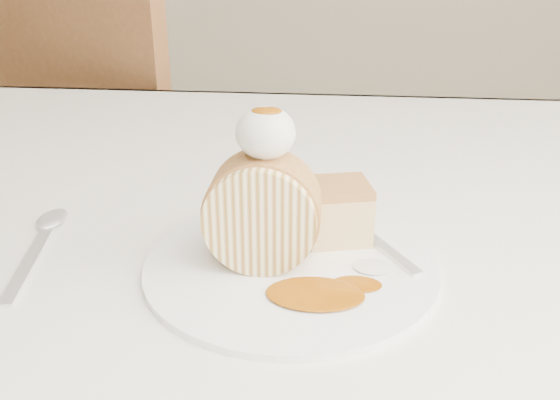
{
  "coord_description": "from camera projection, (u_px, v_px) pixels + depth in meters",
  "views": [
    {
      "loc": [
        0.05,
        -0.4,
        1.03
      ],
      "look_at": [
        0.01,
        0.07,
        0.81
      ],
      "focal_mm": 40.0,
      "sensor_mm": 36.0,
      "label": 1
    }
  ],
  "objects": [
    {
      "name": "whipped_cream",
      "position": [
        265.0,
        133.0,
        0.49
      ],
      "size": [
        0.05,
        0.05,
        0.04
      ],
      "primitive_type": "ellipsoid",
      "color": "silver",
      "rests_on": "roulade_slice"
    },
    {
      "name": "cake_chunk",
      "position": [
        337.0,
        215.0,
        0.56
      ],
      "size": [
        0.07,
        0.06,
        0.05
      ],
      "primitive_type": "cube",
      "rotation": [
        0.0,
        0.0,
        0.23
      ],
      "color": "#AB8340",
      "rests_on": "plate"
    },
    {
      "name": "fork",
      "position": [
        383.0,
        246.0,
        0.56
      ],
      "size": [
        0.09,
        0.14,
        0.0
      ],
      "primitive_type": "cube",
      "rotation": [
        0.0,
        0.0,
        0.52
      ],
      "color": "silver",
      "rests_on": "plate"
    },
    {
      "name": "chair_far",
      "position": [
        122.0,
        160.0,
        1.4
      ],
      "size": [
        0.57,
        0.57,
        0.93
      ],
      "rotation": [
        0.0,
        0.0,
        2.76
      ],
      "color": "brown",
      "rests_on": "ground"
    },
    {
      "name": "roulade_slice",
      "position": [
        262.0,
        213.0,
        0.51
      ],
      "size": [
        0.09,
        0.05,
        0.09
      ],
      "primitive_type": "cylinder",
      "rotation": [
        1.57,
        0.0,
        -0.0
      ],
      "color": "#FAE9AD",
      "rests_on": "plate"
    },
    {
      "name": "caramel_pool",
      "position": [
        315.0,
        294.0,
        0.48
      ],
      "size": [
        0.09,
        0.07,
        0.0
      ],
      "primitive_type": null,
      "rotation": [
        0.0,
        0.0,
        0.23
      ],
      "color": "#854305",
      "rests_on": "plate"
    },
    {
      "name": "table",
      "position": [
        286.0,
        275.0,
        0.7
      ],
      "size": [
        1.4,
        0.9,
        0.75
      ],
      "color": "silver",
      "rests_on": "ground"
    },
    {
      "name": "spoon",
      "position": [
        28.0,
        264.0,
        0.54
      ],
      "size": [
        0.05,
        0.16,
        0.0
      ],
      "primitive_type": "cube",
      "rotation": [
        0.0,
        0.0,
        0.18
      ],
      "color": "silver",
      "rests_on": "table"
    },
    {
      "name": "plate",
      "position": [
        291.0,
        266.0,
        0.53
      ],
      "size": [
        0.3,
        0.3,
        0.01
      ],
      "primitive_type": "cylinder",
      "rotation": [
        0.0,
        0.0,
        0.23
      ],
      "color": "white",
      "rests_on": "table"
    },
    {
      "name": "caramel_drizzle",
      "position": [
        267.0,
        104.0,
        0.48
      ],
      "size": [
        0.02,
        0.02,
        0.01
      ],
      "primitive_type": "ellipsoid",
      "color": "#854305",
      "rests_on": "whipped_cream"
    }
  ]
}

